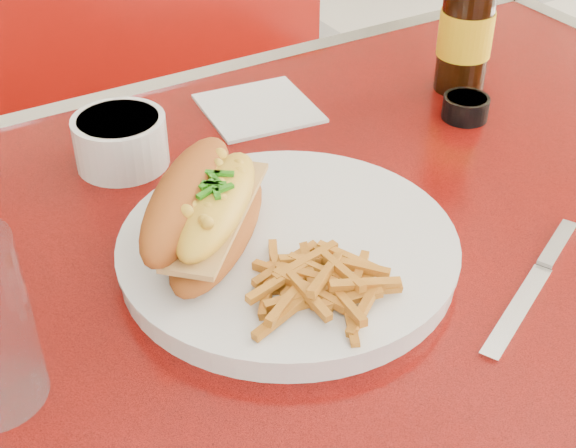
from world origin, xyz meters
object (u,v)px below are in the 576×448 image
gravy_ramekin (121,140)px  sauce_cup_right (466,106)px  beer_bottle (468,14)px  dinner_plate (288,249)px  mac_hoagie (206,210)px  fork (355,214)px  knife (540,273)px  diner_table (327,378)px  booth_bench_far (100,227)px

gravy_ramekin → sauce_cup_right: (0.38, -0.11, -0.01)m
beer_bottle → sauce_cup_right: bearing=-125.0°
dinner_plate → mac_hoagie: size_ratio=1.86×
fork → beer_bottle: size_ratio=0.63×
knife → beer_bottle: bearing=34.3°
diner_table → fork: size_ratio=7.71×
booth_bench_far → sauce_cup_right: (0.27, -0.67, 0.50)m
diner_table → gravy_ramekin: bearing=113.3°
dinner_plate → mac_hoagie: mac_hoagie is taller
dinner_plate → diner_table: bearing=-20.4°
mac_hoagie → knife: mac_hoagie is taller
diner_table → booth_bench_far: (0.00, 0.81, -0.32)m
diner_table → mac_hoagie: 0.24m
gravy_ramekin → mac_hoagie: bearing=-88.2°
dinner_plate → gravy_ramekin: (-0.07, 0.23, 0.02)m
sauce_cup_right → beer_bottle: bearing=55.0°
diner_table → knife: 0.25m
mac_hoagie → fork: (0.14, -0.03, -0.03)m
beer_bottle → knife: bearing=-119.1°
fork → beer_bottle: bearing=-52.6°
diner_table → dinner_plate: size_ratio=3.33×
booth_bench_far → dinner_plate: booth_bench_far is taller
gravy_ramekin → beer_bottle: bearing=-5.8°
fork → gravy_ramekin: gravy_ramekin is taller
fork → knife: size_ratio=0.83×
beer_bottle → knife: (-0.18, -0.32, -0.09)m
fork → sauce_cup_right: bearing=-58.8°
fork → sauce_cup_right: size_ratio=2.93×
dinner_plate → knife: (0.18, -0.13, -0.01)m
booth_bench_far → dinner_plate: 0.94m
gravy_ramekin → knife: (0.25, -0.36, -0.03)m
booth_bench_far → mac_hoagie: (-0.10, -0.76, 0.54)m
fork → beer_bottle: (0.28, 0.18, 0.07)m
booth_bench_far → knife: 1.06m
fork → sauce_cup_right: (0.24, 0.12, -0.01)m
mac_hoagie → beer_bottle: (0.42, 0.15, 0.04)m
diner_table → booth_bench_far: 0.87m
sauce_cup_right → beer_bottle: size_ratio=0.21×
dinner_plate → fork: size_ratio=2.31×
diner_table → booth_bench_far: size_ratio=1.03×
booth_bench_far → knife: size_ratio=6.26×
gravy_ramekin → beer_bottle: 0.43m
sauce_cup_right → diner_table: bearing=-153.1°
booth_bench_far → mac_hoagie: size_ratio=6.06×
diner_table → fork: fork is taller
diner_table → mac_hoagie: size_ratio=6.21×
fork → knife: (0.11, -0.14, -0.02)m
gravy_ramekin → knife: bearing=-55.7°
sauce_cup_right → knife: bearing=-117.5°
fork → booth_bench_far: bearing=6.9°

